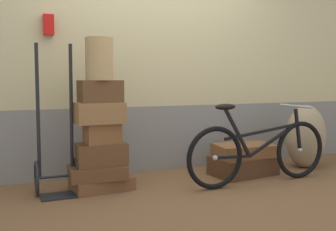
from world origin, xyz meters
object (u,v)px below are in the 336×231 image
Objects in this scene: bicycle at (259,151)px; suitcase_2 at (101,154)px; burlap_sack at (306,136)px; suitcase_1 at (97,172)px; luggage_trolley at (56,161)px; wicker_basket at (99,59)px; suitcase_7 at (244,150)px; suitcase_5 at (100,91)px; suitcase_0 at (102,183)px; suitcase_4 at (100,113)px; suitcase_6 at (243,166)px; suitcase_3 at (102,133)px.

suitcase_2 is at bearing 166.32° from bicycle.
suitcase_1 is at bearing -179.85° from burlap_sack.
luggage_trolley reaches higher than suitcase_1.
suitcase_7 is at bearing 0.64° from wicker_basket.
luggage_trolley is (-0.37, 0.02, 0.13)m from suitcase_1.
bicycle reaches higher than burlap_sack.
suitcase_1 is 0.38× the size of luggage_trolley.
suitcase_1 is 0.76m from suitcase_5.
suitcase_0 is 0.88m from suitcase_5.
suitcase_1 is at bearing -172.98° from suitcase_0.
luggage_trolley reaches higher than suitcase_4.
wicker_basket is 0.29× the size of luggage_trolley.
suitcase_6 is at bearing 0.03° from wicker_basket.
suitcase_1 is at bearing 172.62° from suitcase_6.
suitcase_2 is 0.39m from suitcase_4.
wicker_basket is 1.80m from bicycle.
suitcase_6 is 1.94m from wicker_basket.
wicker_basket reaches higher than suitcase_6.
suitcase_0 is 0.88× the size of suitcase_7.
wicker_basket is at bearing 166.63° from bicycle.
suitcase_3 reaches higher than suitcase_6.
suitcase_4 is at bearing -48.84° from suitcase_1.
luggage_trolley is (-1.99, 0.02, 0.04)m from suitcase_7.
wicker_basket is 2.60m from burlap_sack.
suitcase_1 is 0.70× the size of burlap_sack.
bicycle is (-0.06, -0.36, 0.23)m from suitcase_6.
bicycle is at bearing -11.82° from luggage_trolley.
luggage_trolley is (-0.41, 0.03, -0.04)m from suitcase_2.
suitcase_1 is at bearing -174.61° from suitcase_7.
suitcase_6 is (1.59, 0.01, -0.64)m from suitcase_4.
suitcase_4 is at bearing -117.43° from suitcase_5.
suitcase_4 reaches higher than suitcase_3.
wicker_basket is at bearing -179.45° from burlap_sack.
suitcase_1 is 0.37m from suitcase_3.
wicker_basket is at bearing -136.87° from suitcase_2.
suitcase_3 is at bearing -20.63° from wicker_basket.
luggage_trolley is (-1.98, 0.04, 0.21)m from suitcase_6.
suitcase_4 is at bearing -127.14° from suitcase_2.
suitcase_7 is at bearing 39.55° from suitcase_6.
suitcase_5 is 0.52× the size of burlap_sack.
wicker_basket is at bearing 173.23° from suitcase_6.
suitcase_4 is 1.62m from bicycle.
suitcase_2 is at bearing -108.42° from suitcase_0.
suitcase_6 is at bearing -1.68° from suitcase_4.
suitcase_5 is at bearing -175.00° from suitcase_7.
suitcase_3 is 0.84× the size of suitcase_5.
suitcase_4 is 1.67m from suitcase_7.
suitcase_0 is 1.26× the size of suitcase_4.
suitcase_4 reaches higher than suitcase_0.
suitcase_3 reaches higher than suitcase_0.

